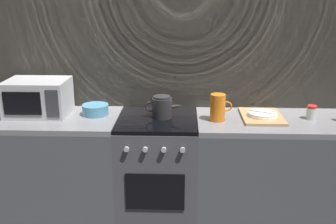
# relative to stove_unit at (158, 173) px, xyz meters

# --- Properties ---
(ground_plane) EXTENTS (8.00, 8.00, 0.00)m
(ground_plane) POSITION_rel_stove_unit_xyz_m (0.00, 0.00, -0.45)
(ground_plane) COLOR #2D2D33
(back_wall) EXTENTS (3.60, 0.05, 2.40)m
(back_wall) POSITION_rel_stove_unit_xyz_m (0.00, 0.32, 0.75)
(back_wall) COLOR #A39989
(back_wall) RESTS_ON ground_plane
(counter_left) EXTENTS (1.20, 0.60, 0.90)m
(counter_left) POSITION_rel_stove_unit_xyz_m (-0.90, 0.00, 0.00)
(counter_left) COLOR #515459
(counter_left) RESTS_ON ground_plane
(stove_unit) EXTENTS (0.60, 0.63, 0.90)m
(stove_unit) POSITION_rel_stove_unit_xyz_m (0.00, 0.00, 0.00)
(stove_unit) COLOR #4C4C51
(stove_unit) RESTS_ON ground_plane
(counter_right) EXTENTS (1.20, 0.60, 0.90)m
(counter_right) POSITION_rel_stove_unit_xyz_m (0.90, 0.00, 0.00)
(counter_right) COLOR #515459
(counter_right) RESTS_ON ground_plane
(microwave) EXTENTS (0.46, 0.35, 0.27)m
(microwave) POSITION_rel_stove_unit_xyz_m (-0.92, 0.07, 0.59)
(microwave) COLOR #B2B2B7
(microwave) RESTS_ON counter_left
(kettle) EXTENTS (0.28, 0.15, 0.17)m
(kettle) POSITION_rel_stove_unit_xyz_m (0.04, 0.02, 0.53)
(kettle) COLOR #262628
(kettle) RESTS_ON stove_unit
(mixing_bowl) EXTENTS (0.20, 0.20, 0.08)m
(mixing_bowl) POSITION_rel_stove_unit_xyz_m (-0.48, 0.07, 0.49)
(mixing_bowl) COLOR teal
(mixing_bowl) RESTS_ON counter_left
(pitcher) EXTENTS (0.16, 0.11, 0.20)m
(pitcher) POSITION_rel_stove_unit_xyz_m (0.45, -0.04, 0.55)
(pitcher) COLOR orange
(pitcher) RESTS_ON counter_right
(dish_pile) EXTENTS (0.30, 0.40, 0.06)m
(dish_pile) POSITION_rel_stove_unit_xyz_m (0.78, 0.04, 0.47)
(dish_pile) COLOR tan
(dish_pile) RESTS_ON counter_right
(spice_jar) EXTENTS (0.08, 0.08, 0.10)m
(spice_jar) POSITION_rel_stove_unit_xyz_m (1.14, 0.02, 0.50)
(spice_jar) COLOR silver
(spice_jar) RESTS_ON counter_right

